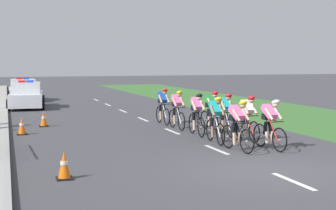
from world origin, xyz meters
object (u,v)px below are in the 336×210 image
at_px(cyclist_sixth, 226,114).
at_px(cyclist_seventh, 177,109).
at_px(cyclist_eighth, 211,110).
at_px(cyclist_fourth, 247,117).
at_px(cyclist_fifth, 197,114).
at_px(traffic_cone_mid, 64,166).
at_px(police_car_nearest, 26,96).
at_px(cyclist_ninth, 163,106).
at_px(cyclist_second, 270,123).
at_px(traffic_cone_far, 44,119).
at_px(cyclist_lead, 238,125).
at_px(traffic_cone_near, 22,126).
at_px(police_car_second, 23,91).
at_px(cyclist_third, 215,119).

xyz_separation_m(cyclist_sixth, cyclist_seventh, (-1.07, 2.12, 0.00)).
bearing_deg(cyclist_sixth, cyclist_eighth, 87.74).
bearing_deg(cyclist_eighth, cyclist_fourth, -86.99).
xyz_separation_m(cyclist_fifth, traffic_cone_mid, (-5.25, -4.94, -0.48)).
height_order(cyclist_seventh, police_car_nearest, police_car_nearest).
height_order(cyclist_ninth, police_car_nearest, police_car_nearest).
distance_m(cyclist_second, cyclist_ninth, 6.71).
height_order(cyclist_fourth, cyclist_eighth, same).
bearing_deg(traffic_cone_far, cyclist_sixth, -37.57).
relative_size(cyclist_lead, cyclist_fifth, 1.00).
bearing_deg(cyclist_eighth, cyclist_ninth, 115.92).
relative_size(cyclist_second, cyclist_seventh, 1.00).
bearing_deg(cyclist_second, traffic_cone_near, 141.87).
relative_size(cyclist_fourth, cyclist_eighth, 1.00).
height_order(cyclist_seventh, traffic_cone_far, cyclist_seventh).
bearing_deg(police_car_nearest, cyclist_ninth, -61.11).
relative_size(cyclist_lead, cyclist_ninth, 1.00).
height_order(cyclist_fifth, traffic_cone_mid, cyclist_fifth).
distance_m(cyclist_fifth, cyclist_sixth, 1.03).
bearing_deg(cyclist_seventh, cyclist_sixth, -63.14).
relative_size(cyclist_fifth, police_car_second, 0.39).
bearing_deg(cyclist_sixth, cyclist_fifth, 157.52).
bearing_deg(cyclist_third, cyclist_sixth, 52.92).
height_order(cyclist_ninth, traffic_cone_mid, cyclist_ninth).
xyz_separation_m(cyclist_eighth, traffic_cone_near, (-6.93, 1.27, -0.48)).
height_order(cyclist_fifth, cyclist_eighth, same).
bearing_deg(traffic_cone_far, cyclist_seventh, -26.81).
bearing_deg(cyclist_third, traffic_cone_near, 145.98).
xyz_separation_m(cyclist_ninth, police_car_second, (-5.17, 14.83, -0.11)).
bearing_deg(traffic_cone_near, cyclist_second, -38.13).
xyz_separation_m(cyclist_eighth, traffic_cone_far, (-6.02, 3.26, -0.48)).
bearing_deg(traffic_cone_mid, cyclist_third, 31.70).
bearing_deg(cyclist_fourth, cyclist_third, -175.54).
bearing_deg(cyclist_eighth, cyclist_seventh, 145.23).
bearing_deg(cyclist_third, cyclist_fourth, 4.46).
height_order(cyclist_second, traffic_cone_near, cyclist_second).
bearing_deg(cyclist_fourth, cyclist_seventh, 110.52).
xyz_separation_m(cyclist_second, traffic_cone_near, (-6.97, 5.47, -0.48)).
relative_size(cyclist_fourth, traffic_cone_far, 2.69).
relative_size(cyclist_ninth, police_car_nearest, 0.38).
bearing_deg(traffic_cone_mid, cyclist_fourth, 27.28).
bearing_deg(cyclist_sixth, traffic_cone_mid, -143.74).
relative_size(cyclist_lead, traffic_cone_mid, 2.68).
height_order(cyclist_ninth, traffic_cone_far, cyclist_ninth).
distance_m(police_car_second, traffic_cone_far, 13.99).
height_order(cyclist_second, cyclist_ninth, same).
bearing_deg(cyclist_fourth, police_car_second, 108.09).
bearing_deg(cyclist_lead, cyclist_fifth, 89.70).
bearing_deg(traffic_cone_mid, cyclist_sixth, 36.26).
bearing_deg(cyclist_fourth, cyclist_lead, -126.95).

